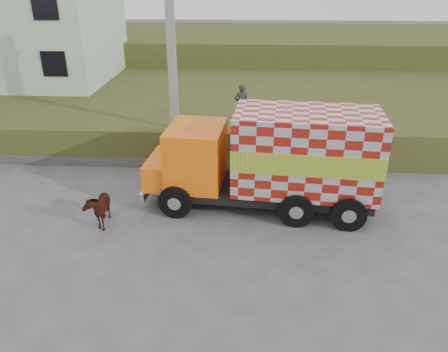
# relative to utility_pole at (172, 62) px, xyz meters

# --- Properties ---
(ground) EXTENTS (120.00, 120.00, 0.00)m
(ground) POSITION_rel_utility_pole_xyz_m (1.00, -4.60, -4.08)
(ground) COLOR #474749
(ground) RESTS_ON ground
(embankment) EXTENTS (40.00, 12.00, 1.50)m
(embankment) POSITION_rel_utility_pole_xyz_m (1.00, 5.40, -3.33)
(embankment) COLOR #314416
(embankment) RESTS_ON ground
(embankment_far) EXTENTS (40.00, 12.00, 3.00)m
(embankment_far) POSITION_rel_utility_pole_xyz_m (1.00, 17.40, -2.58)
(embankment_far) COLOR #314416
(embankment_far) RESTS_ON ground
(retaining_strip) EXTENTS (16.00, 0.50, 0.40)m
(retaining_strip) POSITION_rel_utility_pole_xyz_m (-1.00, -0.40, -3.88)
(retaining_strip) COLOR #595651
(retaining_strip) RESTS_ON ground
(building) EXTENTS (10.00, 8.00, 6.00)m
(building) POSITION_rel_utility_pole_xyz_m (-10.00, 8.40, 0.42)
(building) COLOR #A8C2A6
(building) RESTS_ON embankment
(utility_pole) EXTENTS (1.20, 0.30, 8.00)m
(utility_pole) POSITION_rel_utility_pole_xyz_m (0.00, 0.00, 0.00)
(utility_pole) COLOR gray
(utility_pole) RESTS_ON ground
(cargo_truck) EXTENTS (7.64, 3.17, 3.33)m
(cargo_truck) POSITION_rel_utility_pole_xyz_m (3.73, -3.49, -2.36)
(cargo_truck) COLOR black
(cargo_truck) RESTS_ON ground
(cow) EXTENTS (0.82, 1.48, 1.19)m
(cow) POSITION_rel_utility_pole_xyz_m (-1.69, -4.92, -3.48)
(cow) COLOR #341D0D
(cow) RESTS_ON ground
(pedestrian) EXTENTS (0.64, 0.45, 1.66)m
(pedestrian) POSITION_rel_utility_pole_xyz_m (2.62, 0.60, -1.75)
(pedestrian) COLOR #33302D
(pedestrian) RESTS_ON embankment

